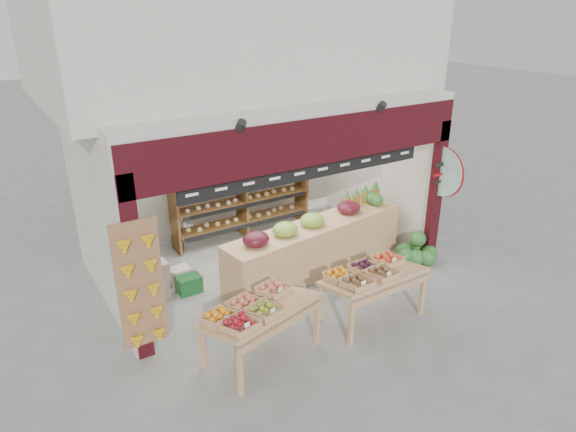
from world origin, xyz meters
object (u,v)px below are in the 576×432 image
(display_table_right, at_px, (369,274))
(mid_counter, at_px, (316,245))
(display_table_left, at_px, (254,310))
(back_shelving, at_px, (241,185))
(cardboard_stack, at_px, (169,281))
(refrigerator, at_px, (113,226))
(watermelon_pile, at_px, (417,251))

(display_table_right, bearing_deg, mid_counter, 83.16)
(display_table_left, bearing_deg, back_shelving, 64.77)
(back_shelving, height_order, display_table_right, back_shelving)
(cardboard_stack, xyz_separation_m, display_table_right, (2.33, -2.30, 0.52))
(refrigerator, relative_size, watermelon_pile, 2.39)
(refrigerator, bearing_deg, back_shelving, 18.97)
(back_shelving, distance_m, display_table_right, 3.74)
(display_table_left, xyz_separation_m, display_table_right, (1.94, -0.05, -0.01))
(back_shelving, xyz_separation_m, refrigerator, (-2.62, -0.17, -0.20))
(cardboard_stack, height_order, display_table_left, display_table_left)
(refrigerator, bearing_deg, display_table_right, -36.09)
(refrigerator, relative_size, display_table_left, 1.05)
(cardboard_stack, bearing_deg, mid_counter, -13.84)
(mid_counter, relative_size, display_table_left, 2.16)
(back_shelving, xyz_separation_m, cardboard_stack, (-2.12, -1.41, -0.87))
(cardboard_stack, height_order, mid_counter, mid_counter)
(mid_counter, bearing_deg, back_shelving, 101.40)
(refrigerator, xyz_separation_m, display_table_left, (0.90, -3.49, -0.13))
(cardboard_stack, bearing_deg, display_table_left, -79.97)
(refrigerator, xyz_separation_m, display_table_right, (2.83, -3.54, -0.14))
(display_table_left, relative_size, display_table_right, 1.11)
(cardboard_stack, distance_m, display_table_left, 2.35)
(mid_counter, distance_m, watermelon_pile, 1.98)
(display_table_left, bearing_deg, display_table_right, -1.50)
(refrigerator, xyz_separation_m, cardboard_stack, (0.50, -1.24, -0.66))
(display_table_right, bearing_deg, refrigerator, 128.65)
(refrigerator, distance_m, display_table_left, 3.61)
(cardboard_stack, relative_size, watermelon_pile, 1.27)
(back_shelving, xyz_separation_m, display_table_right, (0.21, -3.71, -0.34))
(cardboard_stack, bearing_deg, refrigerator, 111.90)
(refrigerator, xyz_separation_m, watermelon_pile, (4.86, -2.59, -0.70))
(back_shelving, height_order, cardboard_stack, back_shelving)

